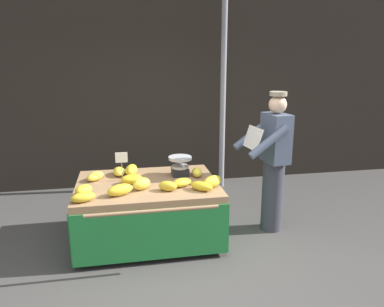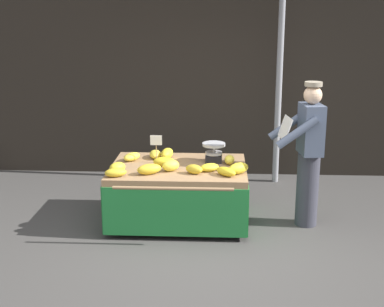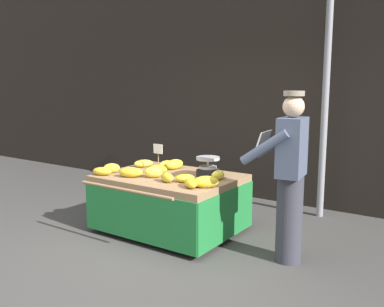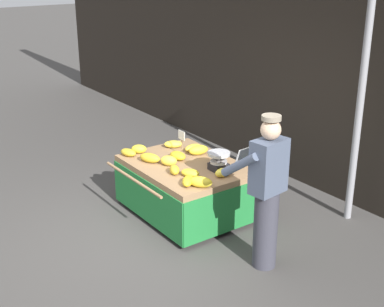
% 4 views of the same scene
% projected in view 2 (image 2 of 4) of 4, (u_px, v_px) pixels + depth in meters
% --- Properties ---
extents(ground_plane, '(60.00, 60.00, 0.00)m').
position_uv_depth(ground_plane, '(211.00, 252.00, 5.70)').
color(ground_plane, '#423F3D').
extents(back_wall, '(16.00, 0.24, 4.19)m').
position_uv_depth(back_wall, '(215.00, 37.00, 8.01)').
color(back_wall, black).
rests_on(back_wall, ground).
extents(street_pole, '(0.09, 0.09, 3.34)m').
position_uv_depth(street_pole, '(280.00, 70.00, 7.62)').
color(street_pole, gray).
rests_on(street_pole, ground).
extents(banana_cart, '(1.63, 1.41, 0.70)m').
position_uv_depth(banana_cart, '(179.00, 180.00, 6.41)').
color(banana_cart, '#93704C').
rests_on(banana_cart, ground).
extents(weighing_scale, '(0.28, 0.28, 0.23)m').
position_uv_depth(weighing_scale, '(214.00, 152.00, 6.51)').
color(weighing_scale, black).
rests_on(weighing_scale, banana_cart).
extents(price_sign, '(0.14, 0.01, 0.34)m').
position_uv_depth(price_sign, '(156.00, 143.00, 6.44)').
color(price_sign, '#997A51').
rests_on(price_sign, banana_cart).
extents(banana_bunch_0, '(0.16, 0.27, 0.10)m').
position_uv_depth(banana_bunch_0, '(155.00, 154.00, 6.70)').
color(banana_bunch_0, yellow).
rests_on(banana_bunch_0, banana_cart).
extents(banana_bunch_1, '(0.26, 0.18, 0.11)m').
position_uv_depth(banana_bunch_1, '(164.00, 161.00, 6.36)').
color(banana_bunch_1, gold).
rests_on(banana_bunch_1, banana_cart).
extents(banana_bunch_2, '(0.28, 0.24, 0.09)m').
position_uv_depth(banana_bunch_2, '(210.00, 167.00, 6.15)').
color(banana_bunch_2, yellow).
rests_on(banana_bunch_2, banana_cart).
extents(banana_bunch_3, '(0.24, 0.25, 0.12)m').
position_uv_depth(banana_bunch_3, '(117.00, 167.00, 6.10)').
color(banana_bunch_3, yellow).
rests_on(banana_bunch_3, banana_cart).
extents(banana_bunch_4, '(0.19, 0.29, 0.13)m').
position_uv_depth(banana_bunch_4, '(167.00, 153.00, 6.67)').
color(banana_bunch_4, yellow).
rests_on(banana_bunch_4, banana_cart).
extents(banana_bunch_5, '(0.32, 0.25, 0.12)m').
position_uv_depth(banana_bunch_5, '(149.00, 169.00, 6.03)').
color(banana_bunch_5, gold).
rests_on(banana_bunch_5, banana_cart).
extents(banana_bunch_6, '(0.24, 0.19, 0.11)m').
position_uv_depth(banana_bunch_6, '(194.00, 169.00, 6.05)').
color(banana_bunch_6, gold).
rests_on(banana_bunch_6, banana_cart).
extents(banana_bunch_7, '(0.28, 0.27, 0.10)m').
position_uv_depth(banana_bunch_7, '(226.00, 172.00, 5.98)').
color(banana_bunch_7, gold).
rests_on(banana_bunch_7, banana_cart).
extents(banana_bunch_8, '(0.27, 0.20, 0.10)m').
position_uv_depth(banana_bunch_8, '(116.00, 173.00, 5.94)').
color(banana_bunch_8, gold).
rests_on(banana_bunch_8, banana_cart).
extents(banana_bunch_9, '(0.13, 0.21, 0.11)m').
position_uv_depth(banana_bunch_9, '(229.00, 160.00, 6.43)').
color(banana_bunch_9, yellow).
rests_on(banana_bunch_9, banana_cart).
extents(banana_bunch_10, '(0.26, 0.29, 0.10)m').
position_uv_depth(banana_bunch_10, '(132.00, 157.00, 6.58)').
color(banana_bunch_10, yellow).
rests_on(banana_bunch_10, banana_cart).
extents(banana_bunch_11, '(0.30, 0.28, 0.13)m').
position_uv_depth(banana_bunch_11, '(238.00, 168.00, 6.05)').
color(banana_bunch_11, yellow).
rests_on(banana_bunch_11, banana_cart).
extents(banana_bunch_12, '(0.26, 0.24, 0.13)m').
position_uv_depth(banana_bunch_12, '(171.00, 166.00, 6.15)').
color(banana_bunch_12, yellow).
rests_on(banana_bunch_12, banana_cart).
extents(vendor_person, '(0.62, 0.56, 1.71)m').
position_uv_depth(vendor_person, '(308.00, 154.00, 6.22)').
color(vendor_person, '#383842').
rests_on(vendor_person, ground).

